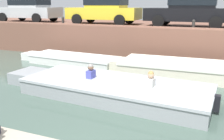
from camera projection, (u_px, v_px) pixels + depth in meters
The scene contains 11 objects.
ground_plane at pixel (141, 94), 8.24m from camera, with size 400.00×400.00×0.00m, color #42564C.
far_quay_wall at pixel (176, 39), 14.86m from camera, with size 60.00×6.00×1.74m, color brown.
far_wall_coping at pixel (168, 28), 12.04m from camera, with size 60.00×0.24×0.08m, color #925F4C.
boat_moored_west_white at pixel (70, 59), 12.34m from camera, with size 5.41×1.91×0.45m.
boat_moored_central_cream at pixel (184, 69), 10.25m from camera, with size 6.89×2.33×0.57m.
motorboat_passing at pixel (107, 88), 8.11m from camera, with size 7.27×2.75×0.99m.
car_leftmost_silver at pixel (29, 9), 16.25m from camera, with size 4.23×2.06×1.54m.
car_left_inner_yellow at pixel (105, 9), 14.32m from camera, with size 4.16×2.00×1.54m.
car_centre_black at pixel (190, 10), 12.63m from camera, with size 4.38×2.00×1.54m.
mooring_bollard_west at pixel (63, 20), 14.26m from camera, with size 0.15×0.15×0.45m.
mooring_bollard_mid at pixel (194, 24), 11.70m from camera, with size 0.15×0.15×0.45m.
Camera 1 is at (1.97, -2.95, 2.88)m, focal length 40.00 mm.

